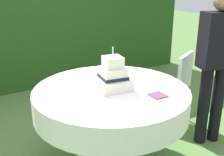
% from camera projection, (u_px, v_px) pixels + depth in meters
% --- Properties ---
extents(foliage_hedge, '(5.50, 0.60, 2.45)m').
position_uv_depth(foliage_hedge, '(30.00, 10.00, 4.38)').
color(foliage_hedge, '#234C19').
rests_on(foliage_hedge, ground_plane).
extents(cake_table, '(1.38, 1.38, 0.78)m').
position_uv_depth(cake_table, '(111.00, 101.00, 2.47)').
color(cake_table, '#4C4C51').
rests_on(cake_table, ground_plane).
extents(wedding_cake, '(0.32, 0.32, 0.38)m').
position_uv_depth(wedding_cake, '(113.00, 77.00, 2.40)').
color(wedding_cake, silver).
rests_on(wedding_cake, cake_table).
extents(serving_plate_near, '(0.11, 0.11, 0.01)m').
position_uv_depth(serving_plate_near, '(122.00, 71.00, 2.88)').
color(serving_plate_near, white).
rests_on(serving_plate_near, cake_table).
extents(serving_plate_far, '(0.14, 0.14, 0.01)m').
position_uv_depth(serving_plate_far, '(92.00, 78.00, 2.69)').
color(serving_plate_far, white).
rests_on(serving_plate_far, cake_table).
extents(serving_plate_left, '(0.11, 0.11, 0.01)m').
position_uv_depth(serving_plate_left, '(127.00, 77.00, 2.70)').
color(serving_plate_left, white).
rests_on(serving_plate_left, cake_table).
extents(serving_plate_right, '(0.10, 0.10, 0.01)m').
position_uv_depth(serving_plate_right, '(141.00, 106.00, 2.09)').
color(serving_plate_right, white).
rests_on(serving_plate_right, cake_table).
extents(napkin_stack, '(0.13, 0.13, 0.01)m').
position_uv_depth(napkin_stack, '(158.00, 95.00, 2.28)').
color(napkin_stack, '#603856').
rests_on(napkin_stack, cake_table).
extents(garden_chair, '(0.54, 0.54, 0.89)m').
position_uv_depth(garden_chair, '(176.00, 82.00, 3.28)').
color(garden_chair, white).
rests_on(garden_chair, ground_plane).
extents(standing_person, '(0.40, 0.29, 1.60)m').
position_uv_depth(standing_person, '(216.00, 60.00, 2.77)').
color(standing_person, black).
rests_on(standing_person, ground_plane).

